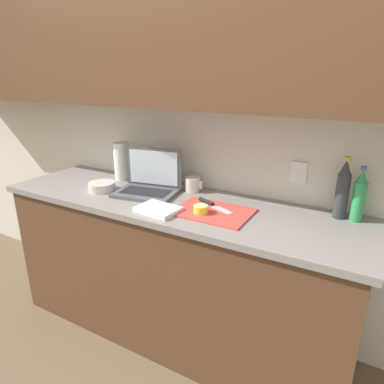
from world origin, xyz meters
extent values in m
plane|color=brown|center=(0.00, 0.00, 0.00)|extent=(12.00, 12.00, 0.00)
cube|color=silver|center=(0.00, 0.34, 1.30)|extent=(5.20, 0.06, 2.60)
cube|color=white|center=(-0.27, 0.30, 1.09)|extent=(0.09, 0.01, 0.12)
cube|color=white|center=(0.62, 0.30, 1.09)|extent=(0.09, 0.01, 0.12)
cube|color=brown|center=(0.00, 0.15, 1.77)|extent=(4.42, 0.32, 0.70)
cube|color=brown|center=(0.00, 0.00, 0.44)|extent=(2.10, 0.58, 0.88)
cube|color=gray|center=(0.00, 0.00, 0.89)|extent=(2.16, 0.61, 0.03)
cube|color=#9EA3A8|center=(-0.83, 0.03, 0.83)|extent=(0.38, 0.40, 0.16)
cube|color=#515156|center=(-0.19, 0.01, 0.92)|extent=(0.39, 0.31, 0.02)
cube|color=black|center=(-0.19, 0.01, 0.93)|extent=(0.31, 0.20, 0.00)
cube|color=#515156|center=(-0.21, 0.13, 1.05)|extent=(0.36, 0.07, 0.25)
cube|color=silver|center=(-0.21, 0.12, 1.05)|extent=(0.32, 0.06, 0.21)
cube|color=#D1473D|center=(0.28, -0.04, 0.92)|extent=(0.40, 0.29, 0.01)
cube|color=silver|center=(0.31, -0.01, 0.92)|extent=(0.14, 0.09, 0.00)
cylinder|color=black|center=(0.20, 0.04, 0.93)|extent=(0.11, 0.06, 0.02)
cylinder|color=yellow|center=(0.23, -0.09, 0.94)|extent=(0.08, 0.08, 0.04)
cylinder|color=#F4EAA3|center=(0.23, -0.09, 0.96)|extent=(0.07, 0.07, 0.00)
cylinder|color=#333338|center=(0.86, 0.21, 1.03)|extent=(0.07, 0.07, 0.23)
cone|color=#333338|center=(0.86, 0.21, 1.17)|extent=(0.06, 0.06, 0.07)
cylinder|color=gold|center=(0.86, 0.21, 1.22)|extent=(0.03, 0.03, 0.02)
cylinder|color=#2D934C|center=(0.94, 0.21, 1.01)|extent=(0.06, 0.06, 0.20)
cone|color=#2D934C|center=(0.94, 0.21, 1.14)|extent=(0.06, 0.06, 0.06)
cylinder|color=#3366B2|center=(0.94, 0.21, 1.18)|extent=(0.03, 0.03, 0.02)
cylinder|color=silver|center=(0.01, 0.21, 0.96)|extent=(0.09, 0.09, 0.09)
cube|color=silver|center=(0.07, 0.21, 0.96)|extent=(0.02, 0.01, 0.05)
cylinder|color=beige|center=(-0.48, -0.06, 0.94)|extent=(0.16, 0.16, 0.05)
cylinder|color=white|center=(-0.52, 0.19, 1.04)|extent=(0.11, 0.11, 0.25)
cube|color=white|center=(0.02, -0.17, 0.92)|extent=(0.23, 0.18, 0.02)
camera|label=1|loc=(1.00, -1.54, 1.60)|focal=32.00mm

